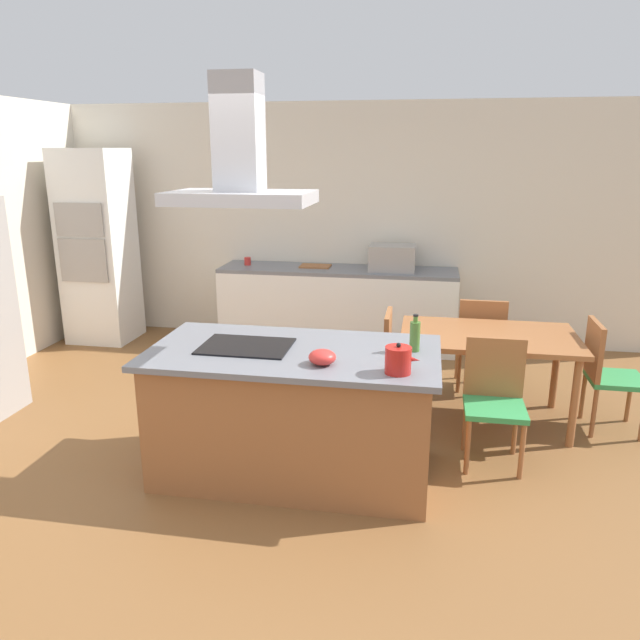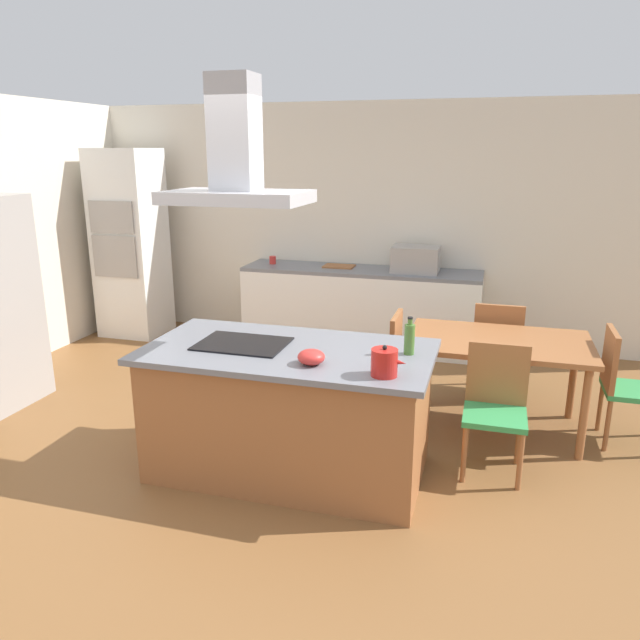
{
  "view_description": "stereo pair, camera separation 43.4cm",
  "coord_description": "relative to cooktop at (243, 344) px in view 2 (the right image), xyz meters",
  "views": [
    {
      "loc": [
        0.85,
        -3.72,
        2.18
      ],
      "look_at": [
        0.11,
        0.4,
        1.0
      ],
      "focal_mm": 33.95,
      "sensor_mm": 36.0,
      "label": 1
    },
    {
      "loc": [
        1.27,
        -3.62,
        2.18
      ],
      "look_at": [
        0.11,
        0.4,
        1.0
      ],
      "focal_mm": 33.95,
      "sensor_mm": 36.0,
      "label": 2
    }
  ],
  "objects": [
    {
      "name": "chair_facing_back_wall",
      "position": [
        1.69,
        1.77,
        -0.4
      ],
      "size": [
        0.42,
        0.42,
        0.89
      ],
      "color": "#33934C",
      "rests_on": "ground"
    },
    {
      "name": "coffee_mug_red",
      "position": [
        -0.86,
        2.9,
        0.04
      ],
      "size": [
        0.08,
        0.08,
        0.09
      ],
      "primitive_type": "cylinder",
      "color": "red",
      "rests_on": "back_counter"
    },
    {
      "name": "chair_at_left_end",
      "position": [
        0.78,
        1.11,
        -0.4
      ],
      "size": [
        0.42,
        0.42,
        0.89
      ],
      "color": "#33934C",
      "rests_on": "ground"
    },
    {
      "name": "chair_at_right_end",
      "position": [
        2.61,
        1.11,
        -0.4
      ],
      "size": [
        0.42,
        0.42,
        0.89
      ],
      "color": "#33934C",
      "rests_on": "ground"
    },
    {
      "name": "ground",
      "position": [
        0.33,
        1.5,
        -0.91
      ],
      "size": [
        16.0,
        16.0,
        0.0
      ],
      "primitive_type": "plane",
      "color": "brown"
    },
    {
      "name": "back_counter",
      "position": [
        0.19,
        2.88,
        -0.46
      ],
      "size": [
        2.65,
        0.62,
        0.9
      ],
      "color": "white",
      "rests_on": "ground"
    },
    {
      "name": "chair_facing_island",
      "position": [
        1.69,
        0.44,
        -0.4
      ],
      "size": [
        0.42,
        0.42,
        0.89
      ],
      "color": "#33934C",
      "rests_on": "ground"
    },
    {
      "name": "wall_back",
      "position": [
        0.33,
        3.25,
        0.44
      ],
      "size": [
        7.2,
        0.1,
        2.7
      ],
      "primitive_type": "cube",
      "color": "beige",
      "rests_on": "ground"
    },
    {
      "name": "wall_oven_stack",
      "position": [
        -2.57,
        2.65,
        0.2
      ],
      "size": [
        0.7,
        0.66,
        2.2
      ],
      "color": "white",
      "rests_on": "ground"
    },
    {
      "name": "range_hood",
      "position": [
        -0.0,
        0.0,
        1.2
      ],
      "size": [
        0.9,
        0.55,
        0.78
      ],
      "color": "#ADADB2"
    },
    {
      "name": "countertop_microwave",
      "position": [
        0.8,
        2.88,
        0.13
      ],
      "size": [
        0.5,
        0.38,
        0.28
      ],
      "primitive_type": "cube",
      "color": "#9E9993",
      "rests_on": "back_counter"
    },
    {
      "name": "mixing_bowl",
      "position": [
        0.57,
        -0.24,
        0.04
      ],
      "size": [
        0.17,
        0.17,
        0.09
      ],
      "primitive_type": "ellipsoid",
      "color": "red",
      "rests_on": "kitchen_island"
    },
    {
      "name": "cutting_board",
      "position": [
        -0.07,
        2.93,
        0.0
      ],
      "size": [
        0.34,
        0.24,
        0.02
      ],
      "primitive_type": "cube",
      "color": "#995B33",
      "rests_on": "back_counter"
    },
    {
      "name": "kitchen_island",
      "position": [
        0.33,
        0.0,
        -0.45
      ],
      "size": [
        1.93,
        1.02,
        0.9
      ],
      "color": "#995B33",
      "rests_on": "ground"
    },
    {
      "name": "cooktop",
      "position": [
        0.0,
        0.0,
        0.0
      ],
      "size": [
        0.6,
        0.44,
        0.01
      ],
      "primitive_type": "cube",
      "color": "black",
      "rests_on": "kitchen_island"
    },
    {
      "name": "tea_kettle",
      "position": [
        1.03,
        -0.31,
        0.08
      ],
      "size": [
        0.21,
        0.16,
        0.19
      ],
      "color": "#B21E19",
      "rests_on": "kitchen_island"
    },
    {
      "name": "olive_oil_bottle",
      "position": [
        1.12,
        0.12,
        0.1
      ],
      "size": [
        0.07,
        0.07,
        0.25
      ],
      "color": "#47722D",
      "rests_on": "kitchen_island"
    },
    {
      "name": "dining_table",
      "position": [
        1.69,
        1.11,
        -0.24
      ],
      "size": [
        1.4,
        0.9,
        0.75
      ],
      "color": "#995B33",
      "rests_on": "ground"
    }
  ]
}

